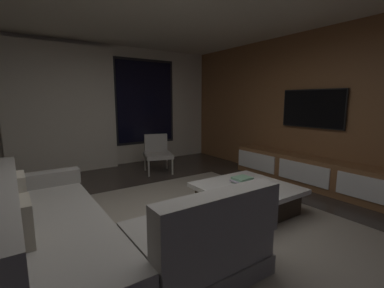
# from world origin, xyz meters

# --- Properties ---
(floor) EXTENTS (9.20, 9.20, 0.00)m
(floor) POSITION_xyz_m (0.00, 0.00, 0.00)
(floor) COLOR #332B26
(back_wall_with_window) EXTENTS (6.60, 0.30, 2.70)m
(back_wall_with_window) POSITION_xyz_m (-0.06, 3.62, 1.34)
(back_wall_with_window) COLOR beige
(back_wall_with_window) RESTS_ON floor
(media_wall) EXTENTS (0.12, 7.80, 2.70)m
(media_wall) POSITION_xyz_m (3.06, 0.00, 1.35)
(media_wall) COLOR brown
(media_wall) RESTS_ON floor
(area_rug) EXTENTS (3.20, 3.80, 0.01)m
(area_rug) POSITION_xyz_m (0.35, -0.10, 0.01)
(area_rug) COLOR gray
(area_rug) RESTS_ON floor
(sectional_couch) EXTENTS (1.98, 2.50, 0.82)m
(sectional_couch) POSITION_xyz_m (-0.96, -0.10, 0.29)
(sectional_couch) COLOR gray
(sectional_couch) RESTS_ON floor
(coffee_table) EXTENTS (1.16, 1.16, 0.36)m
(coffee_table) POSITION_xyz_m (1.10, -0.03, 0.19)
(coffee_table) COLOR #2F2418
(coffee_table) RESTS_ON floor
(book_stack_on_coffee_table) EXTENTS (0.30, 0.21, 0.08)m
(book_stack_on_coffee_table) POSITION_xyz_m (1.15, 0.12, 0.40)
(book_stack_on_coffee_table) COLOR #92D199
(book_stack_on_coffee_table) RESTS_ON coffee_table
(accent_chair_near_window) EXTENTS (0.67, 0.69, 0.78)m
(accent_chair_near_window) POSITION_xyz_m (1.05, 2.51, 0.43)
(accent_chair_near_window) COLOR #B2ADA0
(accent_chair_near_window) RESTS_ON floor
(media_console) EXTENTS (0.46, 3.10, 0.52)m
(media_console) POSITION_xyz_m (2.77, 0.05, 0.25)
(media_console) COLOR brown
(media_console) RESTS_ON floor
(mounted_tv) EXTENTS (0.05, 1.16, 0.67)m
(mounted_tv) POSITION_xyz_m (2.95, 0.25, 1.35)
(mounted_tv) COLOR black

